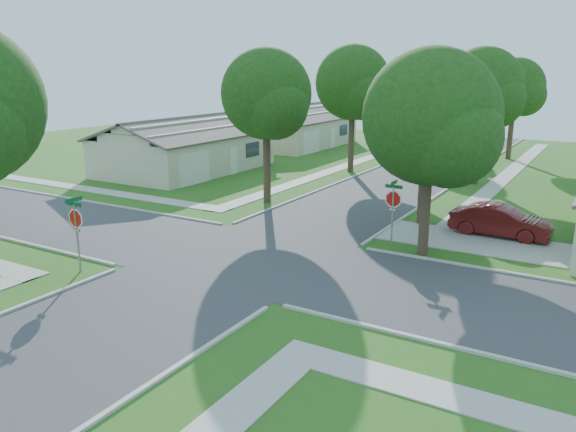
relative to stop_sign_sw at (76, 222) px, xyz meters
The scene contains 19 objects.
ground 6.95m from the stop_sign_sw, 45.00° to the left, with size 100.00×100.00×0.00m, color #2D5C19.
road_ns 6.95m from the stop_sign_sw, 45.00° to the left, with size 7.00×100.00×0.02m, color #333335.
sidewalk_ne 32.61m from the stop_sign_sw, 70.62° to the left, with size 1.20×40.00×0.04m, color #9E9B91.
sidewalk_nw 30.80m from the stop_sign_sw, 92.61° to the left, with size 1.20×40.00×0.04m, color #9E9B91.
driveway 17.38m from the stop_sign_sw, 43.12° to the left, with size 8.80×3.60×0.05m, color #9E9B91.
stop_sign_sw is the anchor object (origin of this frame).
stop_sign_ne 13.29m from the stop_sign_sw, 45.00° to the left, with size 1.05×0.80×2.98m.
tree_e_near 17.04m from the stop_sign_sw, 55.41° to the left, with size 4.97×4.80×8.28m.
tree_e_mid 27.71m from the stop_sign_sw, 69.80° to the left, with size 5.59×5.40×9.21m.
tree_e_far 40.04m from the stop_sign_sw, 76.27° to the left, with size 5.17×5.00×8.72m.
tree_w_near 14.30m from the stop_sign_sw, 89.77° to the left, with size 5.38×5.20×8.97m.
tree_w_mid 26.09m from the stop_sign_sw, 89.87° to the left, with size 5.80×5.60×9.56m.
tree_w_far 38.86m from the stop_sign_sw, 89.93° to the left, with size 4.76×4.60×8.04m.
tree_ne_corner 14.64m from the stop_sign_sw, 38.84° to the left, with size 5.80×5.60×8.66m.
house_nw_near 22.71m from the stop_sign_sw, 119.83° to the left, with size 8.42×13.60×4.23m.
house_nw_far 38.40m from the stop_sign_sw, 107.10° to the left, with size 8.42×13.60×4.23m.
car_driveway 18.94m from the stop_sign_sw, 45.17° to the left, with size 1.59×4.56×1.50m, color #4F1010.
car_curb_east 32.57m from the stop_sign_sw, 75.95° to the left, with size 1.68×4.19×1.43m, color black.
car_curb_west 41.88m from the stop_sign_sw, 87.95° to the left, with size 1.85×4.54×1.32m, color black.
Camera 1 is at (12.97, -18.52, 7.74)m, focal length 35.00 mm.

